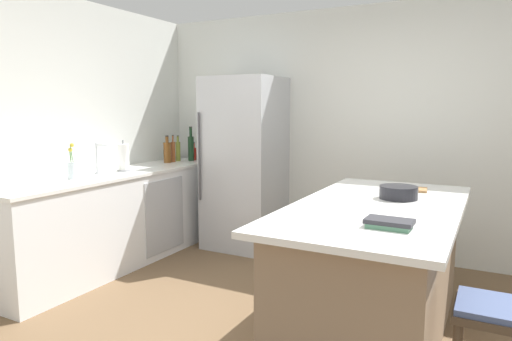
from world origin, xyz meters
The scene contains 17 objects.
wall_rear centered at (0.00, 2.25, 1.30)m, with size 6.00×0.10×2.60m, color silver.
wall_left centered at (-2.45, 0.00, 1.30)m, with size 0.10×6.00×2.60m, color silver.
counter_run_left centered at (-2.09, 0.77, 0.46)m, with size 0.66×2.70×0.93m.
kitchen_island centered at (0.55, 0.49, 0.46)m, with size 1.05×2.07×0.91m.
refrigerator centered at (-1.24, 1.84, 0.95)m, with size 0.78×0.74×1.89m.
bar_stool centered at (1.27, -0.16, 0.51)m, with size 0.36×0.36×0.62m.
sink_faucet centered at (-2.13, 0.57, 1.08)m, with size 0.15×0.05×0.30m.
flower_vase centered at (-2.11, 0.24, 1.03)m, with size 0.08×0.08×0.32m.
paper_towel_roll centered at (-2.08, 0.86, 1.06)m, with size 0.14×0.14×0.31m.
hot_sauce_bottle centered at (-2.03, 1.99, 1.01)m, with size 0.05×0.05×0.22m.
wine_bottle centered at (-2.01, 1.91, 1.09)m, with size 0.07×0.07×0.41m.
olive_oil_bottle centered at (-2.13, 1.81, 1.05)m, with size 0.06×0.06×0.31m.
vinegar_bottle centered at (-2.12, 1.71, 1.05)m, with size 0.05×0.05×0.32m.
whiskey_bottle centered at (-2.14, 1.62, 1.05)m, with size 0.09×0.09×0.31m.
cookbook_stack centered at (0.74, -0.08, 0.94)m, with size 0.25×0.16×0.05m.
mixing_bowl centered at (0.63, 0.76, 0.96)m, with size 0.27×0.27×0.09m.
cutting_board centered at (0.63, 1.15, 0.92)m, with size 0.31×0.22×0.02m.
Camera 1 is at (1.22, -2.54, 1.56)m, focal length 31.91 mm.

